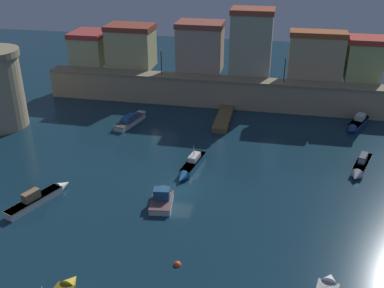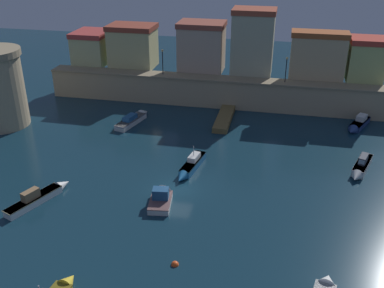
# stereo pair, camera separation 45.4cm
# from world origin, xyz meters

# --- Properties ---
(ground_plane) EXTENTS (128.75, 128.75, 0.00)m
(ground_plane) POSITION_xyz_m (0.00, 0.00, 0.00)
(ground_plane) COLOR #112D3D
(quay_wall) EXTENTS (48.10, 2.84, 4.05)m
(quay_wall) POSITION_xyz_m (0.00, 22.73, 2.04)
(quay_wall) COLOR tan
(quay_wall) RESTS_ON ground
(old_town_backdrop) EXTENTS (44.10, 5.98, 9.07)m
(old_town_backdrop) POSITION_xyz_m (-0.75, 26.24, 7.23)
(old_town_backdrop) COLOR #B0B682
(old_town_backdrop) RESTS_ON ground
(pier_dock) EXTENTS (1.83, 8.21, 0.70)m
(pier_dock) POSITION_xyz_m (1.93, 17.35, 0.34)
(pier_dock) COLOR brown
(pier_dock) RESTS_ON ground
(quay_lamp_0) EXTENTS (0.32, 0.32, 3.52)m
(quay_lamp_0) POSITION_xyz_m (-7.66, 22.73, 6.38)
(quay_lamp_0) COLOR black
(quay_lamp_0) RESTS_ON quay_wall
(quay_lamp_1) EXTENTS (0.32, 0.32, 3.38)m
(quay_lamp_1) POSITION_xyz_m (9.15, 22.73, 6.30)
(quay_lamp_1) COLOR black
(quay_lamp_1) RESTS_ON quay_wall
(moored_boat_2) EXTENTS (2.37, 4.36, 2.14)m
(moored_boat_2) POSITION_xyz_m (-0.96, -2.44, 0.45)
(moored_boat_2) COLOR silver
(moored_boat_2) RESTS_ON ground
(moored_boat_3) EXTENTS (3.00, 5.88, 1.73)m
(moored_boat_3) POSITION_xyz_m (17.55, 7.12, 0.53)
(moored_boat_3) COLOR silver
(moored_boat_3) RESTS_ON ground
(moored_boat_4) EXTENTS (2.16, 6.39, 2.56)m
(moored_boat_4) POSITION_xyz_m (0.43, 3.71, 0.49)
(moored_boat_4) COLOR #195689
(moored_boat_4) RESTS_ON ground
(moored_boat_6) EXTENTS (2.97, 6.88, 1.58)m
(moored_boat_6) POSITION_xyz_m (-9.35, 14.71, 0.43)
(moored_boat_6) COLOR silver
(moored_boat_6) RESTS_ON ground
(moored_boat_7) EXTENTS (3.53, 5.61, 1.64)m
(moored_boat_7) POSITION_xyz_m (18.55, 18.61, 0.48)
(moored_boat_7) COLOR navy
(moored_boat_7) RESTS_ON ground
(moored_boat_8) EXTENTS (3.62, 6.96, 1.72)m
(moored_boat_8) POSITION_xyz_m (-11.84, -4.72, 0.46)
(moored_boat_8) COLOR white
(moored_boat_8) RESTS_ON ground
(mooring_buoy_1) EXTENTS (0.58, 0.58, 0.58)m
(mooring_buoy_1) POSITION_xyz_m (2.34, -10.55, 0.00)
(mooring_buoy_1) COLOR #EA4C19
(mooring_buoy_1) RESTS_ON ground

